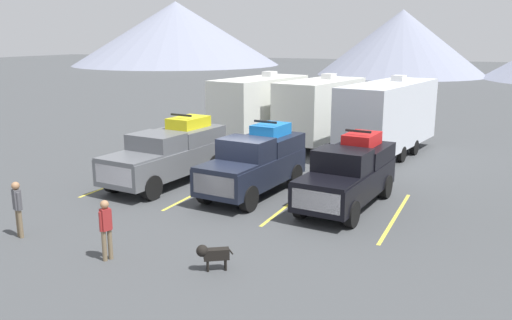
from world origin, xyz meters
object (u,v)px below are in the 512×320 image
at_px(camper_trailer_b, 320,109).
at_px(pickup_truck_b, 256,162).
at_px(dog, 211,253).
at_px(camper_trailer_a, 260,107).
at_px(pickup_truck_c, 349,173).
at_px(pickup_truck_a, 170,153).
at_px(camper_trailer_c, 388,115).
at_px(person_b, 106,226).
at_px(person_a, 18,206).

bearing_deg(camper_trailer_b, pickup_truck_b, -86.73).
xyz_separation_m(pickup_truck_b, dog, (1.84, -6.78, -0.78)).
xyz_separation_m(pickup_truck_b, camper_trailer_b, (-0.55, 9.65, 0.80)).
relative_size(camper_trailer_a, camper_trailer_b, 1.05).
bearing_deg(pickup_truck_b, pickup_truck_c, -0.07).
height_order(pickup_truck_a, camper_trailer_b, camper_trailer_b).
distance_m(pickup_truck_a, dog, 8.87).
bearing_deg(dog, pickup_truck_a, 130.27).
distance_m(pickup_truck_c, camper_trailer_c, 8.86).
height_order(pickup_truck_c, person_b, pickup_truck_c).
bearing_deg(person_a, camper_trailer_a, 87.46).
bearing_deg(pickup_truck_b, person_b, -98.00).
bearing_deg(pickup_truck_a, camper_trailer_a, 89.82).
distance_m(pickup_truck_b, camper_trailer_c, 9.43).
xyz_separation_m(camper_trailer_a, person_b, (2.80, -16.32, -1.12)).
xyz_separation_m(camper_trailer_b, dog, (2.39, -16.43, -1.59)).
relative_size(pickup_truck_a, pickup_truck_c, 1.10).
xyz_separation_m(pickup_truck_c, person_b, (-4.68, -7.36, -0.23)).
height_order(pickup_truck_a, person_b, pickup_truck_a).
bearing_deg(camper_trailer_c, camper_trailer_b, 167.50).
xyz_separation_m(pickup_truck_b, person_a, (-4.55, -7.13, -0.26)).
bearing_deg(camper_trailer_c, person_a, -116.18).
bearing_deg(camper_trailer_c, pickup_truck_a, -128.94).
height_order(camper_trailer_a, camper_trailer_b, camper_trailer_a).
distance_m(pickup_truck_a, pickup_truck_c, 7.51).
bearing_deg(camper_trailer_c, person_b, -104.93).
relative_size(pickup_truck_a, person_b, 3.57).
bearing_deg(dog, person_a, -176.88).
height_order(pickup_truck_c, camper_trailer_a, camper_trailer_a).
bearing_deg(pickup_truck_c, person_a, -139.02).
distance_m(pickup_truck_a, camper_trailer_c, 11.40).
height_order(camper_trailer_b, camper_trailer_c, camper_trailer_c).
xyz_separation_m(pickup_truck_c, camper_trailer_b, (-4.20, 9.66, 0.86)).
bearing_deg(camper_trailer_c, pickup_truck_b, -110.42).
relative_size(camper_trailer_a, dog, 9.31).
relative_size(pickup_truck_c, person_b, 3.26).
relative_size(pickup_truck_b, camper_trailer_b, 0.73).
xyz_separation_m(camper_trailer_a, camper_trailer_b, (3.29, 0.69, -0.04)).
relative_size(pickup_truck_a, camper_trailer_c, 0.65).
bearing_deg(camper_trailer_b, pickup_truck_c, -66.50).
relative_size(pickup_truck_a, pickup_truck_b, 1.12).
height_order(pickup_truck_b, dog, pickup_truck_b).
bearing_deg(camper_trailer_b, camper_trailer_c, -12.50).
xyz_separation_m(camper_trailer_a, camper_trailer_c, (7.12, -0.16, -0.00)).
bearing_deg(camper_trailer_a, pickup_truck_a, -90.18).
bearing_deg(pickup_truck_c, camper_trailer_b, 113.50).
height_order(camper_trailer_c, person_b, camper_trailer_c).
distance_m(pickup_truck_a, camper_trailer_b, 10.27).
distance_m(camper_trailer_a, camper_trailer_c, 7.12).
bearing_deg(pickup_truck_c, dog, -104.92).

